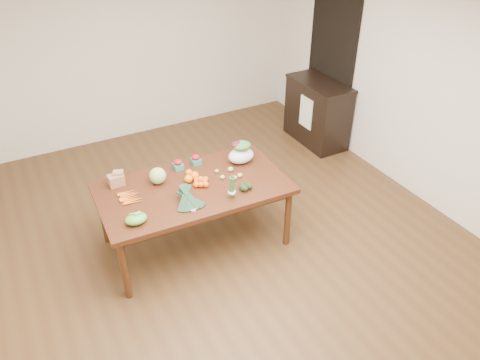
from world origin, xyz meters
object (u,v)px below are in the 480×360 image
dining_table (195,215)px  cabbage (158,176)px  kale_bunch (189,199)px  salad_bag (241,153)px  mandarin_cluster (201,180)px  paper_bag (116,179)px  asparagus_bundle (232,187)px  cabinet (317,112)px

dining_table → cabbage: 0.59m
kale_bunch → salad_bag: salad_bag is taller
dining_table → cabbage: (-0.29, 0.22, 0.46)m
mandarin_cluster → salad_bag: size_ratio=0.61×
paper_bag → asparagus_bundle: asparagus_bundle is taller
asparagus_bundle → salad_bag: size_ratio=0.85×
cabbage → mandarin_cluster: cabbage is taller
cabbage → salad_bag: bearing=-2.2°
cabinet → kale_bunch: 3.17m
salad_bag → dining_table: bearing=-164.2°
cabinet → kale_bunch: cabinet is taller
dining_table → paper_bag: bearing=152.5°
dining_table → salad_bag: salad_bag is taller
cabinet → mandarin_cluster: (-2.47, -1.32, 0.33)m
cabinet → asparagus_bundle: asparagus_bundle is taller
asparagus_bundle → kale_bunch: bearing=172.7°
asparagus_bundle → salad_bag: 0.68m
cabinet → paper_bag: bearing=-164.1°
dining_table → cabinet: cabinet is taller
salad_bag → asparagus_bundle: bearing=-126.0°
cabinet → kale_bunch: (-2.71, -1.60, 0.36)m
mandarin_cluster → kale_bunch: size_ratio=0.45×
dining_table → cabinet: bearing=29.4°
salad_bag → cabinet: bearing=30.7°
dining_table → paper_bag: size_ratio=9.38×
dining_table → mandarin_cluster: 0.43m
cabinet → kale_bunch: bearing=-149.4°
cabbage → mandarin_cluster: (0.37, -0.24, -0.04)m
cabbage → salad_bag: 0.95m
cabinet → mandarin_cluster: cabinet is taller
paper_bag → kale_bunch: kale_bunch is taller
kale_bunch → asparagus_bundle: bearing=-7.3°
cabbage → asparagus_bundle: (0.55, -0.59, 0.04)m
cabinet → paper_bag: 3.38m
paper_bag → salad_bag: size_ratio=0.70×
dining_table → cabbage: bearing=144.6°
paper_bag → asparagus_bundle: size_ratio=0.82×
dining_table → cabbage: size_ratio=11.08×
kale_bunch → salad_bag: (0.82, 0.48, 0.03)m
paper_bag → kale_bunch: bearing=-52.7°
mandarin_cluster → salad_bag: bearing=18.9°
paper_bag → mandarin_cluster: paper_bag is taller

